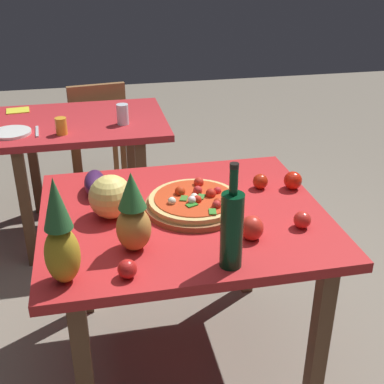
{
  "coord_description": "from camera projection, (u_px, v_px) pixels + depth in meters",
  "views": [
    {
      "loc": [
        -0.34,
        -1.77,
        1.76
      ],
      "look_at": [
        0.05,
        0.08,
        0.82
      ],
      "focal_mm": 47.93,
      "sensor_mm": 36.0,
      "label": 1
    }
  ],
  "objects": [
    {
      "name": "ground_plane",
      "position": [
        185.0,
        356.0,
        2.4
      ],
      "size": [
        10.0,
        10.0,
        0.0
      ],
      "primitive_type": "plane",
      "color": "gray"
    },
    {
      "name": "display_table",
      "position": [
        184.0,
        233.0,
        2.1
      ],
      "size": [
        1.13,
        0.97,
        0.77
      ],
      "color": "brown",
      "rests_on": "ground_plane"
    },
    {
      "name": "background_table",
      "position": [
        80.0,
        138.0,
        3.15
      ],
      "size": [
        1.05,
        0.77,
        0.77
      ],
      "color": "brown",
      "rests_on": "ground_plane"
    },
    {
      "name": "dining_chair",
      "position": [
        97.0,
        130.0,
        3.78
      ],
      "size": [
        0.45,
        0.45,
        0.85
      ],
      "rotation": [
        0.0,
        0.0,
        3.27
      ],
      "color": "brown",
      "rests_on": "ground_plane"
    },
    {
      "name": "pizza_board",
      "position": [
        195.0,
        206.0,
        2.08
      ],
      "size": [
        0.4,
        0.4,
        0.02
      ],
      "primitive_type": "cylinder",
      "color": "brown",
      "rests_on": "display_table"
    },
    {
      "name": "pizza",
      "position": [
        195.0,
        199.0,
        2.07
      ],
      "size": [
        0.37,
        0.37,
        0.06
      ],
      "color": "#D5B76B",
      "rests_on": "pizza_board"
    },
    {
      "name": "wine_bottle",
      "position": [
        232.0,
        228.0,
        1.66
      ],
      "size": [
        0.08,
        0.08,
        0.37
      ],
      "color": "#08331A",
      "rests_on": "display_table"
    },
    {
      "name": "pineapple_left",
      "position": [
        60.0,
        237.0,
        1.58
      ],
      "size": [
        0.11,
        0.11,
        0.37
      ],
      "color": "#B18E22",
      "rests_on": "display_table"
    },
    {
      "name": "pineapple_right",
      "position": [
        133.0,
        216.0,
        1.76
      ],
      "size": [
        0.12,
        0.12,
        0.3
      ],
      "color": "#BB8238",
      "rests_on": "display_table"
    },
    {
      "name": "melon",
      "position": [
        111.0,
        197.0,
        1.99
      ],
      "size": [
        0.17,
        0.17,
        0.17
      ],
      "primitive_type": "sphere",
      "color": "#E8D16B",
      "rests_on": "display_table"
    },
    {
      "name": "bell_pepper",
      "position": [
        252.0,
        228.0,
        1.86
      ],
      "size": [
        0.09,
        0.09,
        0.09
      ],
      "primitive_type": "ellipsoid",
      "color": "red",
      "rests_on": "display_table"
    },
    {
      "name": "eggplant",
      "position": [
        95.0,
        183.0,
        2.2
      ],
      "size": [
        0.1,
        0.2,
        0.09
      ],
      "primitive_type": "ellipsoid",
      "rotation": [
        0.0,
        0.0,
        1.52
      ],
      "color": "#3D1D48",
      "rests_on": "display_table"
    },
    {
      "name": "tomato_beside_pepper",
      "position": [
        260.0,
        181.0,
        2.24
      ],
      "size": [
        0.07,
        0.07,
        0.07
      ],
      "primitive_type": "sphere",
      "color": "red",
      "rests_on": "display_table"
    },
    {
      "name": "tomato_at_corner",
      "position": [
        302.0,
        220.0,
        1.94
      ],
      "size": [
        0.07,
        0.07,
        0.07
      ],
      "primitive_type": "sphere",
      "color": "red",
      "rests_on": "display_table"
    },
    {
      "name": "tomato_near_board",
      "position": [
        127.0,
        269.0,
        1.65
      ],
      "size": [
        0.06,
        0.06,
        0.06
      ],
      "primitive_type": "sphere",
      "color": "red",
      "rests_on": "display_table"
    },
    {
      "name": "tomato_by_bottle",
      "position": [
        293.0,
        180.0,
        2.23
      ],
      "size": [
        0.08,
        0.08,
        0.08
      ],
      "primitive_type": "sphere",
      "color": "red",
      "rests_on": "display_table"
    },
    {
      "name": "drinking_glass_juice",
      "position": [
        61.0,
        126.0,
        2.85
      ],
      "size": [
        0.06,
        0.06,
        0.09
      ],
      "primitive_type": "cylinder",
      "color": "gold",
      "rests_on": "background_table"
    },
    {
      "name": "drinking_glass_water",
      "position": [
        123.0,
        114.0,
        3.0
      ],
      "size": [
        0.07,
        0.07,
        0.12
      ],
      "primitive_type": "cylinder",
      "color": "silver",
      "rests_on": "background_table"
    },
    {
      "name": "dinner_plate",
      "position": [
        11.0,
        133.0,
        2.87
      ],
      "size": [
        0.22,
        0.22,
        0.02
      ],
      "primitive_type": "cylinder",
      "color": "white",
      "rests_on": "background_table"
    },
    {
      "name": "knife_utensil",
      "position": [
        37.0,
        131.0,
        2.9
      ],
      "size": [
        0.03,
        0.18,
        0.01
      ],
      "primitive_type": "cube",
      "rotation": [
        0.0,
        0.0,
        0.07
      ],
      "color": "silver",
      "rests_on": "background_table"
    },
    {
      "name": "napkin_folded",
      "position": [
        18.0,
        110.0,
        3.26
      ],
      "size": [
        0.15,
        0.13,
        0.01
      ],
      "primitive_type": "cube",
      "rotation": [
        0.0,
        0.0,
        0.11
      ],
      "color": "yellow",
      "rests_on": "background_table"
    }
  ]
}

